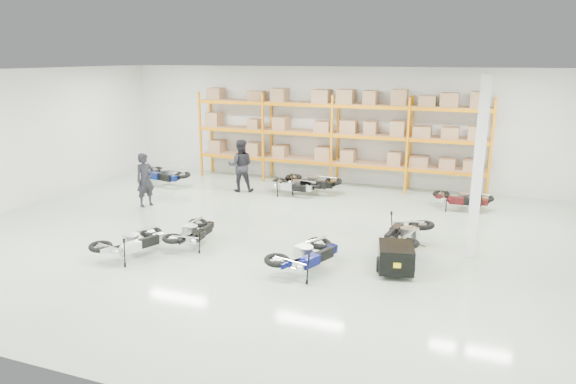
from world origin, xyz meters
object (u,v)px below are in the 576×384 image
at_px(trailer, 396,257).
at_px(moto_back_c, 311,178).
at_px(moto_touring_right, 406,229).
at_px(person_back, 241,166).
at_px(moto_black_far_left, 193,228).
at_px(moto_back_b, 294,182).
at_px(moto_back_d, 463,195).
at_px(moto_blue_centre, 306,250).
at_px(moto_silver_left, 131,238).
at_px(moto_back_a, 164,171).
at_px(person_left, 145,180).

xyz_separation_m(trailer, moto_back_c, (-4.03, 6.16, 0.17)).
bearing_deg(moto_touring_right, person_back, 156.84).
distance_m(moto_black_far_left, moto_touring_right, 5.58).
distance_m(moto_back_b, moto_back_d, 5.77).
bearing_deg(moto_back_b, moto_blue_centre, -152.71).
distance_m(moto_silver_left, moto_back_c, 7.78).
height_order(moto_back_d, person_back, person_back).
bearing_deg(person_back, moto_back_a, -16.81).
bearing_deg(moto_blue_centre, moto_touring_right, -108.99).
bearing_deg(moto_black_far_left, moto_blue_centre, 168.60).
distance_m(moto_silver_left, moto_touring_right, 6.97).
height_order(moto_blue_centre, moto_back_b, moto_blue_centre).
distance_m(moto_blue_centre, trailer, 2.08).
distance_m(moto_back_b, person_left, 5.15).
xyz_separation_m(moto_silver_left, moto_back_b, (1.83, 6.94, -0.03)).
relative_size(moto_silver_left, person_back, 0.87).
bearing_deg(person_left, moto_touring_right, -72.06).
bearing_deg(moto_blue_centre, moto_back_d, -93.58).
bearing_deg(moto_back_c, person_left, 128.55).
height_order(moto_back_a, moto_back_c, same).
relative_size(moto_back_b, person_left, 0.90).
height_order(moto_blue_centre, moto_touring_right, moto_touring_right).
relative_size(trailer, person_left, 0.94).
distance_m(moto_back_a, person_left, 2.80).
relative_size(moto_back_c, moto_back_d, 1.14).
distance_m(moto_blue_centre, moto_touring_right, 2.97).
distance_m(moto_silver_left, moto_back_d, 10.43).
height_order(moto_black_far_left, moto_back_a, moto_back_a).
distance_m(moto_black_far_left, person_left, 4.39).
xyz_separation_m(moto_silver_left, moto_back_a, (-3.40, 6.57, 0.06)).
bearing_deg(moto_silver_left, moto_back_d, -114.91).
xyz_separation_m(moto_touring_right, moto_back_c, (-4.03, 4.56, -0.01)).
relative_size(moto_silver_left, moto_touring_right, 0.89).
bearing_deg(moto_back_a, moto_back_d, -72.09).
height_order(moto_touring_right, person_back, person_back).
bearing_deg(moto_silver_left, trailer, -146.85).
relative_size(moto_silver_left, moto_back_a, 0.90).
xyz_separation_m(moto_back_d, person_back, (-7.83, -0.29, 0.47)).
height_order(moto_silver_left, moto_black_far_left, moto_silver_left).
distance_m(person_left, person_back, 3.58).
relative_size(moto_blue_centre, person_left, 0.99).
bearing_deg(person_left, moto_black_far_left, -103.74).
relative_size(moto_black_far_left, person_left, 0.89).
bearing_deg(moto_back_b, moto_back_d, -82.75).
bearing_deg(person_left, person_back, -11.58).
relative_size(moto_black_far_left, person_back, 0.82).
bearing_deg(moto_back_c, moto_touring_right, -136.22).
height_order(moto_black_far_left, trailer, moto_black_far_left).
distance_m(moto_silver_left, moto_back_b, 7.17).
height_order(moto_back_c, moto_back_d, moto_back_c).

